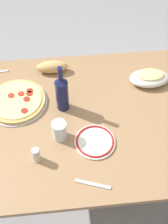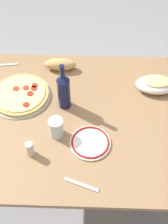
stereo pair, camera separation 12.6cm
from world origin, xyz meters
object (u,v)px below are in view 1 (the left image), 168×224
Objects in this scene: pepperoni_pizza at (16,101)px; side_plate_near at (95,141)px; dining_table at (84,127)px; spice_shaker at (36,155)px; bread_loaf at (52,67)px; wine_bottle at (62,93)px; water_glass at (60,130)px; baked_pasta_dish at (149,77)px.

side_plate_near is at bearing 142.71° from pepperoni_pizza.
spice_shaker is (0.26, 0.25, 0.15)m from dining_table.
bread_loaf is 2.27× the size of spice_shaker.
spice_shaker is (-0.12, 0.38, 0.03)m from pepperoni_pizza.
pepperoni_pizza is 0.32m from bread_loaf.
dining_table is 0.27m from wine_bottle.
spice_shaker is at bearing 107.34° from pepperoni_pizza.
bread_loaf reaches higher than dining_table.
pepperoni_pizza is 0.29m from wine_bottle.
dining_table is at bearing 113.37° from bread_loaf.
water_glass is at bearing 92.76° from bread_loaf.
pepperoni_pizza is 1.20× the size of wine_bottle.
wine_bottle is 0.31m from side_plate_near.
water_glass is 0.50m from bread_loaf.
spice_shaker is at bearing 46.27° from water_glass.
pepperoni_pizza is 4.08× the size of spice_shaker.
wine_bottle is (0.53, 0.14, 0.08)m from baked_pasta_dish.
wine_bottle is at bearing -33.09° from dining_table.
water_glass is (0.03, 0.20, -0.06)m from wine_bottle.
pepperoni_pizza is at bearing 6.08° from baked_pasta_dish.
water_glass is at bearing 82.48° from wine_bottle.
wine_bottle is 0.21m from water_glass.
baked_pasta_dish is 2.15× the size of water_glass.
bread_loaf is (0.16, -0.37, 0.15)m from dining_table.
baked_pasta_dish is at bearing -148.15° from water_glass.
dining_table is 4.62× the size of wine_bottle.
pepperoni_pizza is 0.52m from side_plate_near.
dining_table is 0.43m from bread_loaf.
baked_pasta_dish is 0.82m from spice_shaker.
side_plate_near is at bearing 120.39° from wine_bottle.
wine_bottle is at bearing -97.52° from water_glass.
side_plate_near is (-0.41, 0.31, -0.01)m from pepperoni_pizza.
pepperoni_pizza is 0.80m from baked_pasta_dish.
spice_shaker is (0.29, 0.07, 0.03)m from side_plate_near.
baked_pasta_dish is at bearing -133.67° from side_plate_near.
bread_loaf is 0.63m from spice_shaker.
bread_loaf is (0.05, -0.30, -0.08)m from wine_bottle.
bread_loaf is (0.58, -0.16, -0.00)m from baked_pasta_dish.
baked_pasta_dish is 2.76× the size of spice_shaker.
side_plate_near is at bearing 46.33° from baked_pasta_dish.
side_plate_near is (-0.04, 0.18, 0.12)m from dining_table.
spice_shaker is at bearing 44.50° from dining_table.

